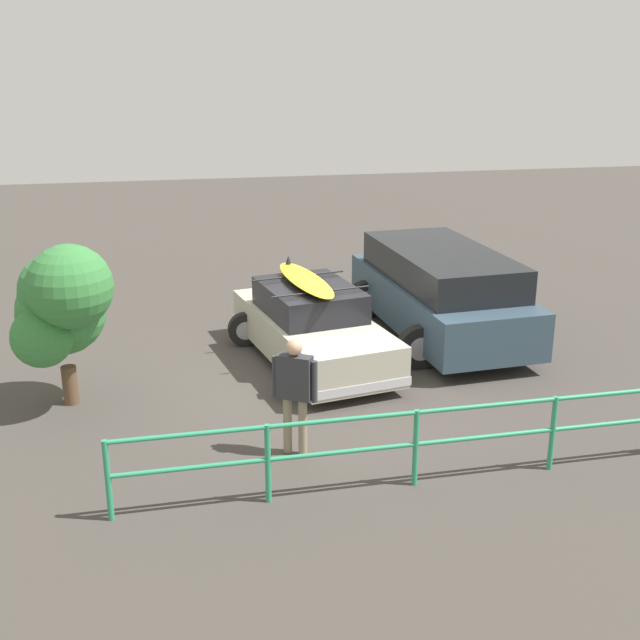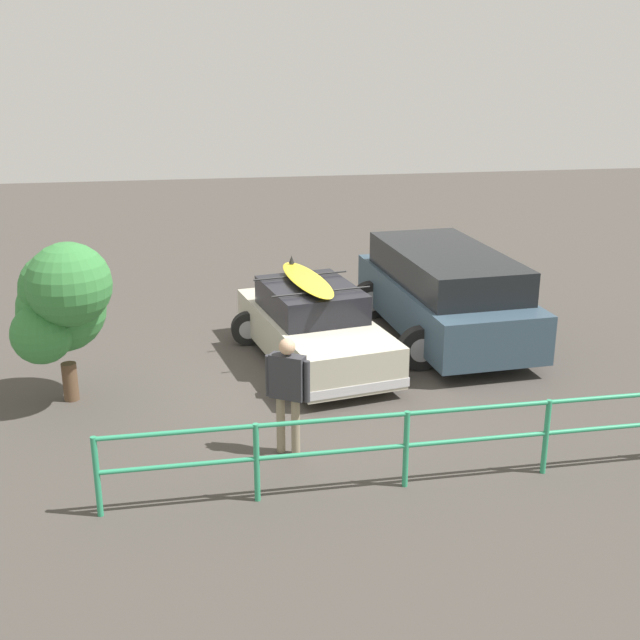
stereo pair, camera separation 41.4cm
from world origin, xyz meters
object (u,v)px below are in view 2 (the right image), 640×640
(person_bystander, at_px, (288,385))
(bush_near_left, at_px, (61,301))
(sedan_car, at_px, (313,326))
(suv_car, at_px, (444,292))

(person_bystander, bearing_deg, bush_near_left, -35.24)
(person_bystander, xyz_separation_m, bush_near_left, (3.02, -2.13, 0.65))
(sedan_car, height_order, person_bystander, person_bystander)
(sedan_car, relative_size, bush_near_left, 1.67)
(suv_car, height_order, bush_near_left, bush_near_left)
(sedan_car, bearing_deg, bush_near_left, 15.52)
(bush_near_left, bearing_deg, sedan_car, -164.48)
(sedan_car, distance_m, person_bystander, 3.33)
(sedan_car, distance_m, bush_near_left, 4.13)
(sedan_car, bearing_deg, person_bystander, 75.18)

